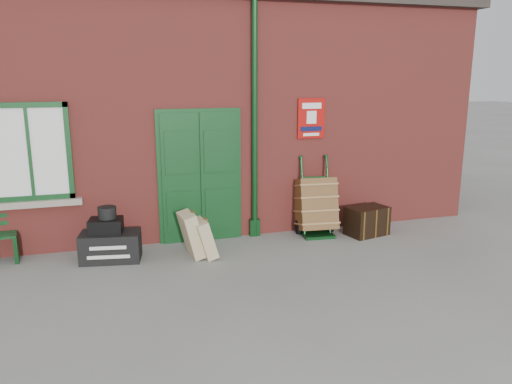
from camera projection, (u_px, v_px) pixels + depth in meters
name	position (u px, v px, depth m)	size (l,w,h in m)	color
ground	(240.00, 268.00, 7.38)	(80.00, 80.00, 0.00)	gray
station_building	(195.00, 107.00, 10.15)	(10.30, 4.30, 4.36)	#9E3933
houdini_trunk	(111.00, 246.00, 7.66)	(0.89, 0.49, 0.45)	black
strongbox	(106.00, 226.00, 7.57)	(0.49, 0.36, 0.22)	black
hatbox	(107.00, 213.00, 7.56)	(0.27, 0.27, 0.18)	black
suitcase_back	(192.00, 234.00, 7.79)	(0.20, 0.50, 0.70)	tan
suitcase_front	(204.00, 238.00, 7.76)	(0.18, 0.45, 0.60)	tan
porter_trolley	(316.00, 205.00, 8.88)	(0.73, 0.78, 1.37)	#0D3615
dark_trunk	(367.00, 221.00, 8.90)	(0.71, 0.46, 0.51)	black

